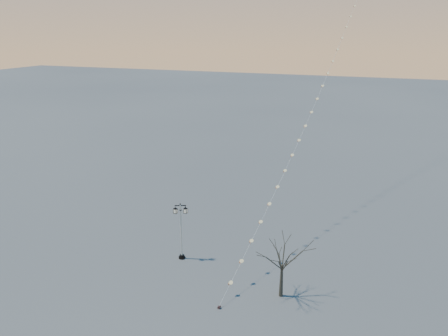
% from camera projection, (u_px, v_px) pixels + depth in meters
% --- Properties ---
extents(ground, '(300.00, 300.00, 0.00)m').
position_uv_depth(ground, '(194.00, 291.00, 30.92)').
color(ground, '#575958').
rests_on(ground, ground).
extents(street_lamp, '(1.10, 0.71, 4.58)m').
position_uv_depth(street_lamp, '(181.00, 228.00, 34.58)').
color(street_lamp, black).
rests_on(street_lamp, ground).
extents(bare_tree, '(2.55, 2.55, 4.23)m').
position_uv_depth(bare_tree, '(282.00, 256.00, 29.51)').
color(bare_tree, '#322D23').
rests_on(bare_tree, ground).
extents(kite_train, '(4.98, 44.18, 26.97)m').
position_uv_depth(kite_train, '(324.00, 69.00, 43.68)').
color(kite_train, '#351F1D').
rests_on(kite_train, ground).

